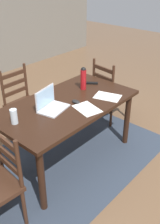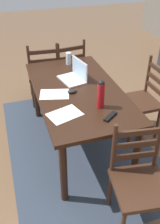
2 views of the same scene
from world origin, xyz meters
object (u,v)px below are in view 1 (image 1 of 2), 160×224
Objects in this scene: tv_remote at (91,83)px; computer_mouse at (76,102)px; drinking_glass at (14,116)px; chair_far_head at (24,104)px; water_bottle at (83,78)px; chair_right_far at (110,91)px; dining_table at (67,110)px; laptop at (50,104)px.

computer_mouse is at bearing 165.42° from tv_remote.
tv_remote is at bearing 2.11° from drinking_glass.
chair_far_head is 3.37× the size of water_bottle.
water_bottle is 1.86× the size of drinking_glass.
chair_right_far reaches higher than tv_remote.
water_bottle is 0.23m from tv_remote.
chair_far_head is 0.93m from water_bottle.
chair_far_head is (-0.00, 0.81, -0.21)m from dining_table.
drinking_glass is (-1.75, -0.10, 0.38)m from chair_right_far.
water_bottle is 1.66× the size of tv_remote.
tv_remote is at bearing -173.70° from chair_right_far.
chair_far_head is 9.50× the size of computer_mouse.
dining_table is at bearing -7.12° from drinking_glass.
drinking_glass is at bearing 174.18° from laptop.
water_bottle reaches higher than computer_mouse.
chair_far_head is at bearing 90.03° from dining_table.
drinking_glass is at bearing -131.32° from chair_far_head.
drinking_glass is at bearing 172.88° from dining_table.
water_bottle reaches higher than dining_table.
computer_mouse is at bearing -12.79° from drinking_glass.
tv_remote is at bearing 7.65° from water_bottle.
water_bottle is at bearing 151.64° from tv_remote.
laptop is 0.30m from computer_mouse.
laptop is at bearing -174.07° from water_bottle.
laptop is 0.43m from drinking_glass.
computer_mouse is (0.71, -0.16, -0.06)m from drinking_glass.
chair_right_far and chair_far_head have the same top height.
tv_remote is (-0.52, -0.06, 0.32)m from chair_right_far.
computer_mouse is (-1.04, -0.26, 0.32)m from chair_right_far.
drinking_glass is 0.89× the size of tv_remote.
laptop reaches higher than chair_right_far.
chair_right_far reaches higher than dining_table.
computer_mouse reaches higher than tv_remote.
chair_right_far is 1.00× the size of chair_far_head.
water_bottle reaches higher than chair_right_far.
computer_mouse reaches higher than dining_table.
chair_far_head is (-1.10, 0.63, 0.00)m from chair_right_far.
drinking_glass is (-0.65, 0.08, 0.17)m from dining_table.
chair_right_far is 6.28× the size of drinking_glass.
water_bottle is at bearing 1.11° from drinking_glass.
laptop is (-1.32, -0.15, 0.36)m from chair_right_far.
computer_mouse is at bearing -52.74° from dining_table.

